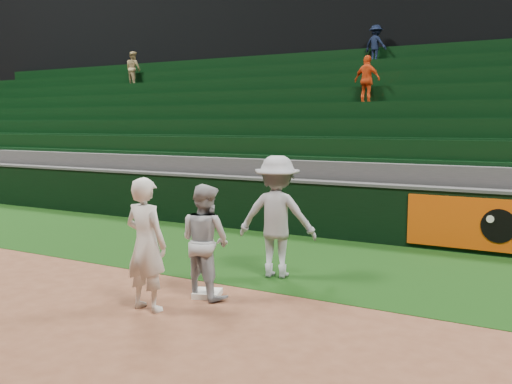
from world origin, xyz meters
TOP-DOWN VIEW (x-y plane):
  - ground at (0.00, 0.00)m, footprint 70.00×70.00m
  - foul_grass at (0.00, 3.00)m, footprint 36.00×4.20m
  - upper_deck at (0.00, 17.45)m, footprint 40.00×12.00m
  - first_base at (0.04, 0.28)m, footprint 0.48×0.48m
  - first_baseman at (-0.34, -0.60)m, footprint 0.68×0.46m
  - baserunner at (0.02, 0.26)m, footprint 0.91×0.77m
  - base_coach at (0.42, 1.74)m, footprint 1.42×1.03m
  - field_wall at (0.03, 5.20)m, footprint 36.00×0.45m
  - stadium_seating at (-0.00, 8.97)m, footprint 36.00×5.95m

SIDE VIEW (x-z plane):
  - ground at x=0.00m, z-range 0.00..0.00m
  - foul_grass at x=0.00m, z-range 0.00..0.01m
  - first_base at x=0.04m, z-range 0.00..0.08m
  - field_wall at x=0.03m, z-range 0.01..1.26m
  - baserunner at x=0.02m, z-range 0.00..1.65m
  - first_baseman at x=-0.34m, z-range 0.00..1.80m
  - base_coach at x=0.42m, z-range 0.01..1.99m
  - stadium_seating at x=0.00m, z-range -1.05..4.45m
  - upper_deck at x=0.00m, z-range 0.00..12.00m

